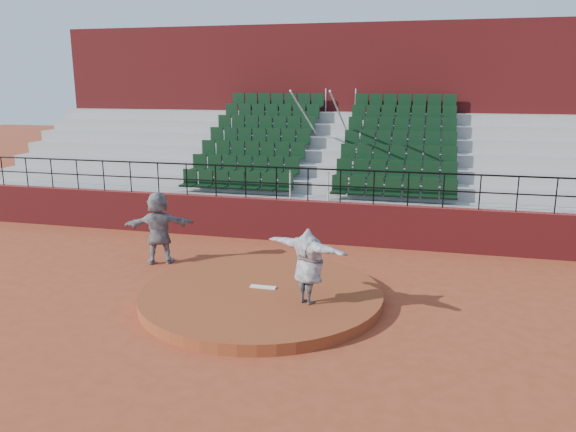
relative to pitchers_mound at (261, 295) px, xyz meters
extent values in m
plane|color=#963D21|center=(0.00, 0.00, -0.12)|extent=(90.00, 90.00, 0.00)
cylinder|color=brown|center=(0.00, 0.00, 0.00)|extent=(5.50, 5.50, 0.25)
cube|color=white|center=(0.00, 0.15, 0.14)|extent=(0.60, 0.15, 0.03)
cube|color=maroon|center=(0.00, 5.00, 0.53)|extent=(24.00, 0.30, 1.30)
cylinder|color=black|center=(0.00, 5.00, 2.17)|extent=(24.00, 0.05, 0.05)
cylinder|color=black|center=(0.00, 5.00, 1.68)|extent=(24.00, 0.04, 0.04)
cylinder|color=black|center=(-11.00, 5.00, 1.67)|extent=(0.04, 0.04, 1.00)
cylinder|color=black|center=(-10.00, 5.00, 1.67)|extent=(0.04, 0.04, 1.00)
cylinder|color=black|center=(-9.00, 5.00, 1.67)|extent=(0.04, 0.04, 1.00)
cylinder|color=black|center=(-8.00, 5.00, 1.67)|extent=(0.04, 0.04, 1.00)
cylinder|color=black|center=(-7.00, 5.00, 1.67)|extent=(0.04, 0.04, 1.00)
cylinder|color=black|center=(-6.00, 5.00, 1.67)|extent=(0.04, 0.04, 1.00)
cylinder|color=black|center=(-5.00, 5.00, 1.67)|extent=(0.04, 0.04, 1.00)
cylinder|color=black|center=(-4.00, 5.00, 1.67)|extent=(0.04, 0.04, 1.00)
cylinder|color=black|center=(-3.00, 5.00, 1.67)|extent=(0.04, 0.04, 1.00)
cylinder|color=black|center=(-2.00, 5.00, 1.67)|extent=(0.04, 0.04, 1.00)
cylinder|color=black|center=(-1.00, 5.00, 1.67)|extent=(0.04, 0.04, 1.00)
cylinder|color=black|center=(0.00, 5.00, 1.67)|extent=(0.04, 0.04, 1.00)
cylinder|color=black|center=(1.00, 5.00, 1.67)|extent=(0.04, 0.04, 1.00)
cylinder|color=black|center=(2.00, 5.00, 1.67)|extent=(0.04, 0.04, 1.00)
cylinder|color=black|center=(3.00, 5.00, 1.67)|extent=(0.04, 0.04, 1.00)
cylinder|color=black|center=(4.00, 5.00, 1.67)|extent=(0.04, 0.04, 1.00)
cylinder|color=black|center=(5.00, 5.00, 1.67)|extent=(0.04, 0.04, 1.00)
cylinder|color=black|center=(6.00, 5.00, 1.67)|extent=(0.04, 0.04, 1.00)
cylinder|color=black|center=(7.00, 5.00, 1.67)|extent=(0.04, 0.04, 1.00)
cube|color=#9A9994|center=(0.00, 5.58, 0.53)|extent=(24.00, 0.85, 1.30)
cube|color=black|center=(-2.53, 5.59, 1.54)|extent=(3.85, 0.48, 0.72)
cube|color=black|center=(2.53, 5.59, 1.54)|extent=(3.85, 0.48, 0.72)
cube|color=#9A9994|center=(0.00, 6.43, 0.73)|extent=(24.00, 0.85, 1.70)
cube|color=black|center=(-2.53, 6.44, 1.94)|extent=(3.85, 0.48, 0.72)
cube|color=black|center=(2.53, 6.44, 1.94)|extent=(3.85, 0.48, 0.72)
cube|color=#9A9994|center=(0.00, 7.28, 0.93)|extent=(24.00, 0.85, 2.10)
cube|color=black|center=(-2.53, 7.29, 2.33)|extent=(3.85, 0.48, 0.72)
cube|color=black|center=(2.53, 7.29, 2.33)|extent=(3.85, 0.48, 0.72)
cube|color=#9A9994|center=(0.00, 8.12, 1.12)|extent=(24.00, 0.85, 2.50)
cube|color=black|center=(-2.53, 8.13, 2.73)|extent=(3.85, 0.48, 0.72)
cube|color=black|center=(2.53, 8.13, 2.73)|extent=(3.85, 0.48, 0.72)
cube|color=#9A9994|center=(0.00, 8.97, 1.33)|extent=(24.00, 0.85, 2.90)
cube|color=black|center=(-2.53, 8.98, 3.14)|extent=(3.85, 0.48, 0.72)
cube|color=black|center=(2.53, 8.98, 3.14)|extent=(3.85, 0.48, 0.72)
cube|color=#9A9994|center=(0.00, 9.82, 1.52)|extent=(24.00, 0.85, 3.30)
cube|color=black|center=(-2.53, 9.83, 3.53)|extent=(3.85, 0.48, 0.72)
cube|color=black|center=(2.53, 9.83, 3.53)|extent=(3.85, 0.48, 0.72)
cube|color=#9A9994|center=(0.00, 10.68, 1.73)|extent=(24.00, 0.85, 3.70)
cube|color=black|center=(-2.53, 10.69, 3.94)|extent=(3.85, 0.48, 0.72)
cube|color=black|center=(2.53, 10.69, 3.94)|extent=(3.85, 0.48, 0.72)
cylinder|color=silver|center=(-0.60, 8.12, 3.28)|extent=(0.06, 5.97, 2.46)
cylinder|color=silver|center=(0.60, 8.12, 3.28)|extent=(0.06, 5.97, 2.46)
cube|color=maroon|center=(0.00, 12.60, 3.43)|extent=(24.00, 3.00, 7.10)
imported|color=black|center=(1.19, -0.47, 0.95)|extent=(2.07, 1.35, 1.65)
imported|color=black|center=(-3.49, 1.95, 0.88)|extent=(1.94, 1.28, 2.00)
camera|label=1|loc=(3.52, -11.50, 4.73)|focal=35.00mm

